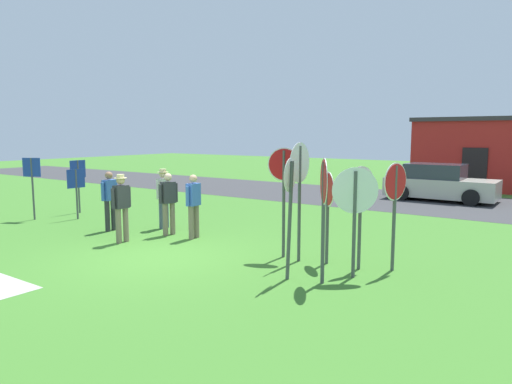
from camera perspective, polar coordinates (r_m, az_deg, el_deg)
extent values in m
plane|color=#3D7528|center=(10.65, -11.83, -7.84)|extent=(80.00, 80.00, 0.00)
cube|color=#38383A|center=(20.54, 13.02, -0.61)|extent=(60.00, 6.40, 0.01)
cube|color=#B2231E|center=(25.72, 26.24, 4.11)|extent=(5.97, 3.89, 3.34)
cube|color=#383333|center=(25.70, 26.47, 8.05)|extent=(6.17, 4.09, 0.20)
cube|color=black|center=(23.81, 25.44, 2.46)|extent=(1.10, 0.08, 2.10)
cube|color=#B7B2A3|center=(20.46, 21.93, 0.50)|extent=(4.32, 1.85, 0.76)
cube|color=#2D333D|center=(20.46, 21.34, 2.44)|extent=(2.25, 1.56, 0.60)
cylinder|color=black|center=(21.10, 26.00, -0.09)|extent=(0.64, 0.23, 0.64)
cylinder|color=black|center=(19.34, 25.11, -0.65)|extent=(0.64, 0.23, 0.64)
cylinder|color=black|center=(21.69, 19.05, 0.42)|extent=(0.64, 0.23, 0.64)
cylinder|color=black|center=(19.98, 17.58, -0.07)|extent=(0.64, 0.23, 0.64)
cylinder|color=#474C4C|center=(9.50, 12.76, -3.37)|extent=(0.09, 0.09, 2.05)
cylinder|color=white|center=(9.39, 12.88, 1.05)|extent=(0.31, 0.63, 0.69)
cylinder|color=red|center=(9.40, 12.84, 1.05)|extent=(0.29, 0.59, 0.64)
cylinder|color=#474C4C|center=(9.79, 8.84, -3.39)|extent=(0.10, 0.10, 1.90)
cylinder|color=white|center=(9.69, 8.92, 0.36)|extent=(0.53, 0.53, 0.73)
cylinder|color=red|center=(9.69, 8.86, 0.36)|extent=(0.49, 0.49, 0.68)
cylinder|color=#474C4C|center=(10.18, 3.46, -1.54)|extent=(0.09, 0.09, 2.38)
cylinder|color=white|center=(10.08, 3.50, 3.43)|extent=(0.71, 0.23, 0.74)
cylinder|color=red|center=(10.07, 3.48, 3.43)|extent=(0.65, 0.22, 0.68)
cylinder|color=#474C4C|center=(8.46, 8.33, -3.87)|extent=(0.10, 0.10, 2.25)
cylinder|color=white|center=(8.35, 8.43, 1.31)|extent=(0.49, 0.71, 0.85)
cylinder|color=red|center=(8.34, 8.36, 1.31)|extent=(0.45, 0.66, 0.79)
cylinder|color=#474C4C|center=(9.58, 16.75, -3.19)|extent=(0.09, 0.09, 2.12)
cylinder|color=white|center=(9.47, 16.91, 1.23)|extent=(0.20, 0.74, 0.76)
cylinder|color=red|center=(9.47, 16.96, 1.23)|extent=(0.19, 0.69, 0.70)
cylinder|color=#474C4C|center=(8.94, 12.09, -4.01)|extent=(0.10, 0.10, 2.05)
cylinder|color=white|center=(8.83, 12.21, 0.19)|extent=(0.73, 0.50, 0.88)
cylinder|color=red|center=(8.84, 12.19, 0.20)|extent=(0.68, 0.47, 0.81)
cylinder|color=#474C4C|center=(8.61, 4.20, -3.61)|extent=(0.16, 0.09, 2.25)
cylinder|color=white|center=(8.49, 4.25, 2.12)|extent=(0.14, 0.62, 0.63)
cylinder|color=red|center=(8.50, 4.19, 2.12)|extent=(0.14, 0.58, 0.58)
cylinder|color=#474C4C|center=(9.86, 5.40, -1.52)|extent=(0.07, 0.07, 2.49)
cylinder|color=white|center=(9.77, 5.46, 3.65)|extent=(0.03, 0.86, 0.85)
cylinder|color=red|center=(9.77, 5.41, 3.65)|extent=(0.03, 0.79, 0.79)
cylinder|color=#2D2D33|center=(13.75, -17.27, -2.73)|extent=(0.14, 0.14, 0.88)
cylinder|color=#2D2D33|center=(13.60, -17.96, -2.86)|extent=(0.14, 0.14, 0.88)
cube|color=#3860B7|center=(13.57, -17.73, 0.24)|extent=(0.25, 0.38, 0.58)
cylinder|color=#3860B7|center=(13.73, -16.98, 0.26)|extent=(0.09, 0.09, 0.52)
cylinder|color=#3860B7|center=(13.42, -18.49, 0.04)|extent=(0.09, 0.09, 0.52)
sphere|color=#9E7051|center=(13.53, -17.80, 1.98)|extent=(0.21, 0.21, 0.21)
cylinder|color=#7A6B56|center=(12.30, -7.39, -3.61)|extent=(0.14, 0.14, 0.88)
cylinder|color=#7A6B56|center=(12.13, -8.05, -3.78)|extent=(0.14, 0.14, 0.88)
cube|color=#3860B7|center=(12.10, -7.78, -0.30)|extent=(0.24, 0.37, 0.58)
cylinder|color=#3860B7|center=(12.29, -7.07, -0.27)|extent=(0.09, 0.09, 0.52)
cylinder|color=#3860B7|center=(11.92, -8.51, -0.52)|extent=(0.09, 0.09, 0.52)
sphere|color=tan|center=(12.05, -7.81, 1.66)|extent=(0.21, 0.21, 0.21)
cylinder|color=#4C5670|center=(13.74, -11.07, -2.54)|extent=(0.14, 0.14, 0.88)
cylinder|color=#4C5670|center=(13.58, -11.65, -2.68)|extent=(0.14, 0.14, 0.88)
cube|color=beige|center=(13.56, -11.43, 0.43)|extent=(0.26, 0.38, 0.58)
cylinder|color=beige|center=(13.74, -10.80, 0.45)|extent=(0.09, 0.09, 0.52)
cylinder|color=beige|center=(13.37, -12.08, 0.24)|extent=(0.09, 0.09, 0.52)
sphere|color=beige|center=(13.51, -11.48, 2.18)|extent=(0.21, 0.21, 0.21)
cylinder|color=beige|center=(13.51, -11.48, 2.42)|extent=(0.32, 0.32, 0.02)
cylinder|color=beige|center=(13.51, -11.49, 2.63)|extent=(0.19, 0.19, 0.09)
cylinder|color=#7A6B56|center=(12.79, -10.32, -3.25)|extent=(0.14, 0.14, 0.88)
cylinder|color=#7A6B56|center=(12.69, -11.19, -3.36)|extent=(0.14, 0.14, 0.88)
cube|color=#333338|center=(12.63, -10.83, -0.05)|extent=(0.31, 0.41, 0.58)
cylinder|color=#333338|center=(12.74, -9.88, -0.05)|extent=(0.09, 0.09, 0.52)
cylinder|color=#333338|center=(12.52, -11.79, -0.23)|extent=(0.09, 0.09, 0.52)
sphere|color=beige|center=(12.58, -10.87, 1.83)|extent=(0.21, 0.21, 0.21)
cylinder|color=#7A6B56|center=(12.21, -15.85, -3.92)|extent=(0.14, 0.14, 0.88)
cylinder|color=#7A6B56|center=(12.08, -16.69, -4.06)|extent=(0.14, 0.14, 0.88)
cube|color=#333338|center=(12.03, -16.39, -0.57)|extent=(0.24, 0.37, 0.58)
cylinder|color=#333338|center=(12.17, -15.48, -0.55)|extent=(0.09, 0.09, 0.52)
cylinder|color=#333338|center=(11.89, -17.32, -0.79)|extent=(0.09, 0.09, 0.52)
sphere|color=tan|center=(11.98, -16.46, 1.39)|extent=(0.21, 0.21, 0.21)
cylinder|color=beige|center=(11.97, -16.47, 1.67)|extent=(0.31, 0.31, 0.02)
cylinder|color=beige|center=(11.97, -16.48, 1.91)|extent=(0.19, 0.19, 0.09)
cylinder|color=#4C4C51|center=(15.86, -21.36, -0.27)|extent=(0.06, 0.06, 1.62)
cube|color=#1E389E|center=(15.81, -21.44, 1.56)|extent=(0.09, 0.60, 0.60)
cylinder|color=#4C4C51|center=(17.09, -21.15, 0.62)|extent=(0.06, 0.06, 1.84)
cube|color=#1E389E|center=(17.04, -21.24, 2.68)|extent=(0.04, 0.60, 0.60)
cylinder|color=#4C4C51|center=(16.29, -25.95, 0.34)|extent=(0.06, 0.06, 1.99)
cube|color=#1E389E|center=(16.23, -26.09, 2.77)|extent=(0.55, 0.29, 0.60)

